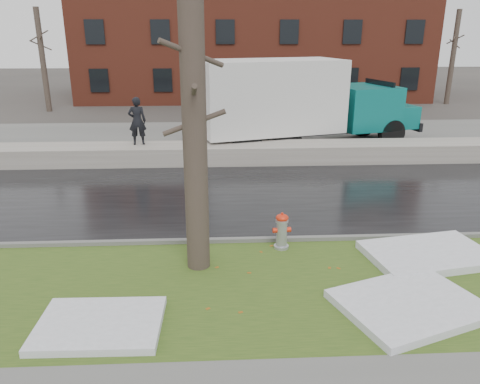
{
  "coord_description": "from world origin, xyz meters",
  "views": [
    {
      "loc": [
        -0.88,
        -9.76,
        5.11
      ],
      "look_at": [
        -0.28,
        2.08,
        1.0
      ],
      "focal_mm": 35.0,
      "sensor_mm": 36.0,
      "label": 1
    }
  ],
  "objects_px": {
    "tree": "(194,126)",
    "worker": "(137,121)",
    "box_truck": "(296,102)",
    "fire_hydrant": "(282,229)"
  },
  "relations": [
    {
      "from": "fire_hydrant",
      "to": "box_truck",
      "type": "bearing_deg",
      "value": 73.06
    },
    {
      "from": "tree",
      "to": "worker",
      "type": "height_order",
      "value": "tree"
    },
    {
      "from": "tree",
      "to": "box_truck",
      "type": "height_order",
      "value": "tree"
    },
    {
      "from": "box_truck",
      "to": "worker",
      "type": "xyz_separation_m",
      "value": [
        -6.69,
        -2.18,
        -0.38
      ]
    },
    {
      "from": "fire_hydrant",
      "to": "box_truck",
      "type": "height_order",
      "value": "box_truck"
    },
    {
      "from": "tree",
      "to": "box_truck",
      "type": "distance_m",
      "value": 12.0
    },
    {
      "from": "tree",
      "to": "worker",
      "type": "relative_size",
      "value": 3.35
    },
    {
      "from": "fire_hydrant",
      "to": "tree",
      "type": "xyz_separation_m",
      "value": [
        -2.0,
        -0.81,
        2.71
      ]
    },
    {
      "from": "tree",
      "to": "box_truck",
      "type": "xyz_separation_m",
      "value": [
        4.0,
        11.25,
        -1.16
      ]
    },
    {
      "from": "box_truck",
      "to": "worker",
      "type": "bearing_deg",
      "value": -177.45
    }
  ]
}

